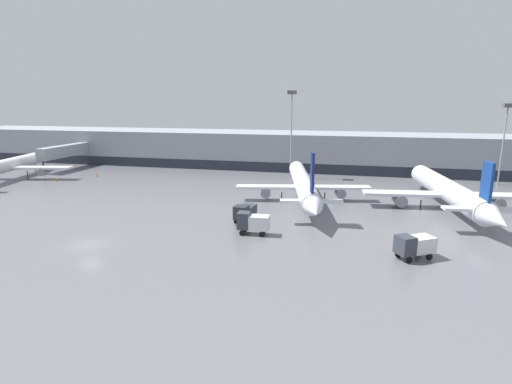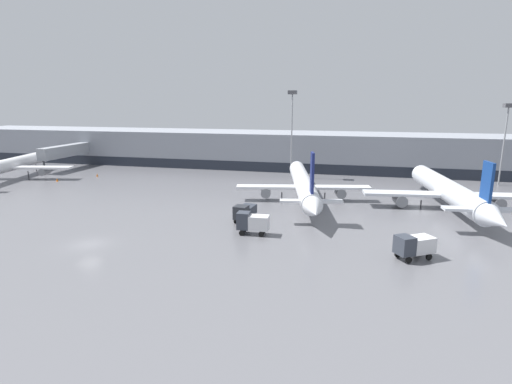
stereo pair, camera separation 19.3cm
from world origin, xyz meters
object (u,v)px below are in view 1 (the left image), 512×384
object	(u,v)px
parked_jet_2	(8,165)
service_truck_0	(253,222)
parked_jet_1	(448,191)
apron_light_mast_0	(292,110)
service_truck_2	(414,245)
service_truck_1	(245,211)
parked_jet_0	(303,184)
apron_light_mast_2	(506,120)
traffic_cone_0	(96,175)
traffic_cone_2	(56,180)

from	to	relation	value
parked_jet_2	service_truck_0	xyz separation A→B (m)	(60.87, -23.57, -1.47)
parked_jet_1	apron_light_mast_0	xyz separation A→B (m)	(-28.35, 20.38, 12.11)
parked_jet_2	service_truck_0	world-z (taller)	parked_jet_2
service_truck_2	service_truck_0	bearing A→B (deg)	-44.27
service_truck_2	apron_light_mast_0	bearing A→B (deg)	-98.37
parked_jet_1	service_truck_0	bearing A→B (deg)	119.01
parked_jet_2	apron_light_mast_0	bearing A→B (deg)	-86.95
service_truck_1	parked_jet_0	bearing A→B (deg)	162.03
parked_jet_2	service_truck_0	size ratio (longest dim) A/B	8.70
parked_jet_1	parked_jet_2	distance (m)	88.02
parked_jet_1	apron_light_mast_2	distance (m)	28.06
apron_light_mast_0	traffic_cone_0	bearing A→B (deg)	-167.66
parked_jet_1	parked_jet_2	xyz separation A→B (m)	(-87.94, 3.74, 0.30)
service_truck_0	apron_light_mast_0	xyz separation A→B (m)	(-1.29, 40.21, 13.28)
parked_jet_2	traffic_cone_2	bearing A→B (deg)	-101.38
service_truck_2	traffic_cone_2	bearing A→B (deg)	-55.14
parked_jet_0	apron_light_mast_0	size ratio (longest dim) A/B	2.02
service_truck_2	traffic_cone_0	bearing A→B (deg)	-61.74
parked_jet_0	service_truck_1	world-z (taller)	parked_jet_0
service_truck_0	parked_jet_0	bearing A→B (deg)	-104.27
service_truck_0	service_truck_2	distance (m)	19.34
service_truck_2	traffic_cone_0	xyz separation A→B (m)	(-63.30, 34.54, -1.19)
traffic_cone_0	traffic_cone_2	size ratio (longest dim) A/B	1.18
parked_jet_0	traffic_cone_2	distance (m)	53.42
traffic_cone_2	service_truck_0	bearing A→B (deg)	-25.84
traffic_cone_0	apron_light_mast_0	xyz separation A→B (m)	(43.04, 9.42, 14.53)
traffic_cone_2	apron_light_mast_0	xyz separation A→B (m)	(47.88, 16.40, 14.59)
parked_jet_1	apron_light_mast_0	distance (m)	36.96
traffic_cone_2	parked_jet_1	bearing A→B (deg)	-2.99
service_truck_0	parked_jet_2	bearing A→B (deg)	-23.83
apron_light_mast_2	traffic_cone_0	bearing A→B (deg)	-172.67
apron_light_mast_2	service_truck_1	bearing A→B (deg)	-140.20
parked_jet_1	traffic_cone_2	world-z (taller)	parked_jet_1
service_truck_1	traffic_cone_0	bearing A→B (deg)	-114.52
parked_jet_0	parked_jet_2	world-z (taller)	parked_jet_0
parked_jet_2	service_truck_1	world-z (taller)	parked_jet_2
parked_jet_1	service_truck_2	bearing A→B (deg)	153.84
parked_jet_1	parked_jet_2	size ratio (longest dim) A/B	1.06
service_truck_0	traffic_cone_2	size ratio (longest dim) A/B	6.36
service_truck_2	parked_jet_1	bearing A→B (deg)	-142.06
parked_jet_2	apron_light_mast_0	world-z (taller)	apron_light_mast_0
parked_jet_2	traffic_cone_0	size ratio (longest dim) A/B	46.74
parked_jet_0	apron_light_mast_0	xyz separation A→B (m)	(-5.30, 20.69, 12.01)
service_truck_0	apron_light_mast_2	size ratio (longest dim) A/B	0.25
parked_jet_1	service_truck_1	size ratio (longest dim) A/B	7.68
service_truck_1	service_truck_2	bearing A→B (deg)	73.84
parked_jet_2	parked_jet_1	bearing A→B (deg)	-104.99
service_truck_1	apron_light_mast_2	xyz separation A→B (m)	(43.72, 36.43, 11.63)
service_truck_1	traffic_cone_0	xyz separation A→B (m)	(-41.80, 25.43, -1.06)
service_truck_0	traffic_cone_0	xyz separation A→B (m)	(-44.32, 30.80, -1.25)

